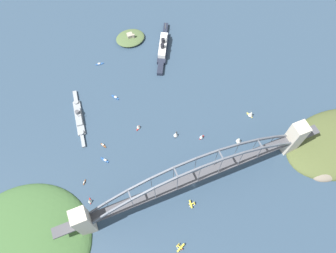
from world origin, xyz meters
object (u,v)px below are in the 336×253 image
at_px(small_boat_2, 84,182).
at_px(small_boat_9, 100,64).
at_px(seaplane_second_in_formation, 191,204).
at_px(small_boat_4, 251,114).
at_px(naval_cruiser, 79,117).
at_px(small_boat_0, 105,160).
at_px(small_boat_10, 90,201).
at_px(small_boat_3, 115,97).
at_px(small_boat_8, 201,137).
at_px(small_boat_7, 176,134).
at_px(harbor_arch_bridge, 196,176).
at_px(small_boat_5, 138,126).
at_px(seaplane_taxiing_near_bridge, 180,247).
at_px(fort_island_mid_harbor, 130,38).
at_px(ocean_liner, 163,47).
at_px(small_boat_6, 239,140).
at_px(small_boat_1, 103,145).

xyz_separation_m(small_boat_2, small_boat_9, (65.84, 162.29, -0.16)).
xyz_separation_m(seaplane_second_in_formation, small_boat_4, (118.21, 76.40, 3.43)).
distance_m(naval_cruiser, seaplane_second_in_formation, 180.05).
bearing_deg(small_boat_0, small_boat_10, -125.40).
bearing_deg(small_boat_3, small_boat_8, -50.48).
bearing_deg(small_boat_7, harbor_arch_bridge, -94.70).
xyz_separation_m(small_boat_5, small_boat_9, (-16.69, 118.10, -3.13)).
relative_size(seaplane_second_in_formation, small_boat_8, 1.02).
distance_m(seaplane_taxiing_near_bridge, small_boat_4, 186.38).
height_order(small_boat_3, small_boat_5, small_boat_5).
height_order(small_boat_3, small_boat_8, small_boat_8).
relative_size(naval_cruiser, seaplane_second_in_formation, 9.15).
bearing_deg(small_boat_4, fort_island_mid_harbor, 118.63).
xyz_separation_m(seaplane_taxiing_near_bridge, seaplane_second_in_formation, (29.56, 37.14, -0.19)).
relative_size(ocean_liner, fort_island_mid_harbor, 2.09).
relative_size(ocean_liner, seaplane_second_in_formation, 9.58).
height_order(ocean_liner, small_boat_5, ocean_liner).
distance_m(fort_island_mid_harbor, seaplane_taxiing_near_bridge, 301.40).
bearing_deg(small_boat_2, small_boat_0, 30.32).
bearing_deg(small_boat_6, ocean_liner, 99.91).
relative_size(naval_cruiser, small_boat_10, 10.39).
bearing_deg(seaplane_taxiing_near_bridge, seaplane_second_in_formation, 51.49).
distance_m(small_boat_0, small_boat_7, 91.81).
bearing_deg(small_boat_0, fort_island_mid_harbor, 61.95).
height_order(small_boat_4, small_boat_10, small_boat_4).
xyz_separation_m(small_boat_9, small_boat_10, (-65.57, -186.69, 3.18)).
relative_size(small_boat_4, small_boat_5, 1.44).
xyz_separation_m(fort_island_mid_harbor, small_boat_1, (-88.03, -152.94, -2.56)).
relative_size(seaplane_second_in_formation, small_boat_2, 1.52).
xyz_separation_m(fort_island_mid_harbor, small_boat_8, (28.20, -189.10, 0.73)).
bearing_deg(small_boat_7, small_boat_1, 166.42).
height_order(small_boat_9, small_boat_10, small_boat_10).
relative_size(small_boat_0, small_boat_1, 1.24).
distance_m(seaplane_second_in_formation, small_boat_3, 173.17).
bearing_deg(fort_island_mid_harbor, small_boat_9, -153.71).
distance_m(ocean_liner, small_boat_10, 239.17).
relative_size(naval_cruiser, fort_island_mid_harbor, 2.00).
bearing_deg(small_boat_5, seaplane_second_in_formation, -79.23).
height_order(small_boat_6, small_boat_8, small_boat_6).
xyz_separation_m(harbor_arch_bridge, small_boat_5, (-33.85, 94.98, -25.95)).
bearing_deg(small_boat_6, naval_cruiser, 148.25).
xyz_separation_m(naval_cruiser, fort_island_mid_harbor, (105.62, 103.42, 1.00)).
distance_m(small_boat_2, small_boat_7, 122.94).
height_order(naval_cruiser, small_boat_10, naval_cruiser).
bearing_deg(small_boat_5, ocean_liner, 54.75).
xyz_separation_m(seaplane_taxiing_near_bridge, small_boat_7, (47.08, 123.51, 2.11)).
relative_size(seaplane_second_in_formation, small_boat_4, 0.79).
xyz_separation_m(harbor_arch_bridge, fort_island_mid_harbor, (5.64, 240.83, -26.30)).
height_order(harbor_arch_bridge, small_boat_1, harbor_arch_bridge).
xyz_separation_m(ocean_liner, small_boat_10, (-159.64, -178.08, -1.61)).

